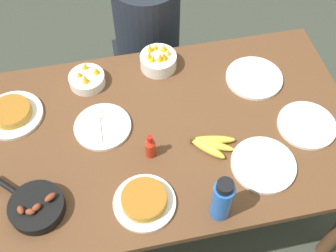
# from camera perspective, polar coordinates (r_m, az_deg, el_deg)

# --- Properties ---
(ground_plane) EXTENTS (14.00, 14.00, 0.00)m
(ground_plane) POSITION_cam_1_polar(r_m,az_deg,el_deg) (2.51, 0.00, -10.70)
(ground_plane) COLOR #383D33
(dining_table) EXTENTS (1.66, 0.99, 0.77)m
(dining_table) POSITION_cam_1_polar(r_m,az_deg,el_deg) (1.91, 0.00, -2.17)
(dining_table) COLOR brown
(dining_table) RESTS_ON ground_plane
(banana_bunch) EXTENTS (0.20, 0.15, 0.04)m
(banana_bunch) POSITION_cam_1_polar(r_m,az_deg,el_deg) (1.78, 5.77, -2.45)
(banana_bunch) COLOR gold
(banana_bunch) RESTS_ON dining_table
(skillet) EXTENTS (0.29, 0.28, 0.08)m
(skillet) POSITION_cam_1_polar(r_m,az_deg,el_deg) (1.70, -17.45, -10.38)
(skillet) COLOR black
(skillet) RESTS_ON dining_table
(frittata_plate_center) EXTENTS (0.27, 0.27, 0.05)m
(frittata_plate_center) POSITION_cam_1_polar(r_m,az_deg,el_deg) (1.99, -20.40, 1.61)
(frittata_plate_center) COLOR silver
(frittata_plate_center) RESTS_ON dining_table
(frittata_plate_side) EXTENTS (0.24, 0.24, 0.06)m
(frittata_plate_side) POSITION_cam_1_polar(r_m,az_deg,el_deg) (1.64, -3.23, -10.09)
(frittata_plate_side) COLOR silver
(frittata_plate_side) RESTS_ON dining_table
(empty_plate_near_front) EXTENTS (0.26, 0.26, 0.02)m
(empty_plate_near_front) POSITION_cam_1_polar(r_m,az_deg,el_deg) (1.94, 18.29, 0.13)
(empty_plate_near_front) COLOR silver
(empty_plate_near_front) RESTS_ON dining_table
(empty_plate_far_left) EXTENTS (0.27, 0.27, 0.02)m
(empty_plate_far_left) POSITION_cam_1_polar(r_m,az_deg,el_deg) (2.06, 11.59, 6.40)
(empty_plate_far_left) COLOR silver
(empty_plate_far_left) RESTS_ON dining_table
(empty_plate_far_right) EXTENTS (0.25, 0.25, 0.02)m
(empty_plate_far_right) POSITION_cam_1_polar(r_m,az_deg,el_deg) (1.86, -8.85, -0.09)
(empty_plate_far_right) COLOR silver
(empty_plate_far_right) RESTS_ON dining_table
(empty_plate_mid_edge) EXTENTS (0.27, 0.27, 0.02)m
(empty_plate_mid_edge) POSITION_cam_1_polar(r_m,az_deg,el_deg) (1.78, 12.80, -5.11)
(empty_plate_mid_edge) COLOR silver
(empty_plate_mid_edge) RESTS_ON dining_table
(fruit_bowl_mango) EXTENTS (0.18, 0.18, 0.12)m
(fruit_bowl_mango) POSITION_cam_1_polar(r_m,az_deg,el_deg) (2.05, -1.32, 8.93)
(fruit_bowl_mango) COLOR silver
(fruit_bowl_mango) RESTS_ON dining_table
(fruit_bowl_citrus) EXTENTS (0.17, 0.17, 0.10)m
(fruit_bowl_citrus) POSITION_cam_1_polar(r_m,az_deg,el_deg) (2.02, -10.91, 6.28)
(fruit_bowl_citrus) COLOR silver
(fruit_bowl_citrus) RESTS_ON dining_table
(water_bottle) EXTENTS (0.08, 0.08, 0.23)m
(water_bottle) POSITION_cam_1_polar(r_m,az_deg,el_deg) (1.56, 7.33, -9.85)
(water_bottle) COLOR blue
(water_bottle) RESTS_ON dining_table
(hot_sauce_bottle) EXTENTS (0.04, 0.04, 0.13)m
(hot_sauce_bottle) POSITION_cam_1_polar(r_m,az_deg,el_deg) (1.72, -2.41, -2.84)
(hot_sauce_bottle) COLOR #B72814
(hot_sauce_bottle) RESTS_ON dining_table
(person_figure) EXTENTS (0.40, 0.40, 1.23)m
(person_figure) POSITION_cam_1_polar(r_m,az_deg,el_deg) (2.53, -2.65, 9.93)
(person_figure) COLOR black
(person_figure) RESTS_ON ground_plane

